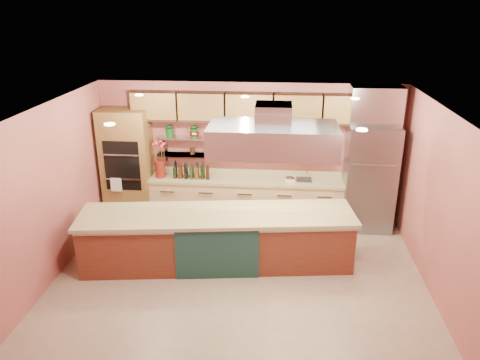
# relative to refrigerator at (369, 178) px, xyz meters

# --- Properties ---
(floor) EXTENTS (6.00, 5.00, 0.02)m
(floor) POSITION_rel_refrigerator_xyz_m (-2.35, -2.14, -1.06)
(floor) COLOR gray
(floor) RESTS_ON ground
(ceiling) EXTENTS (6.00, 5.00, 0.02)m
(ceiling) POSITION_rel_refrigerator_xyz_m (-2.35, -2.14, 1.75)
(ceiling) COLOR black
(ceiling) RESTS_ON wall_back
(wall_back) EXTENTS (6.00, 0.04, 2.80)m
(wall_back) POSITION_rel_refrigerator_xyz_m (-2.35, 0.36, 0.35)
(wall_back) COLOR #A4544D
(wall_back) RESTS_ON floor
(wall_front) EXTENTS (6.00, 0.04, 2.80)m
(wall_front) POSITION_rel_refrigerator_xyz_m (-2.35, -4.64, 0.35)
(wall_front) COLOR #A4544D
(wall_front) RESTS_ON floor
(wall_left) EXTENTS (0.04, 5.00, 2.80)m
(wall_left) POSITION_rel_refrigerator_xyz_m (-5.35, -2.14, 0.35)
(wall_left) COLOR #A4544D
(wall_left) RESTS_ON floor
(wall_right) EXTENTS (0.04, 5.00, 2.80)m
(wall_right) POSITION_rel_refrigerator_xyz_m (0.65, -2.14, 0.35)
(wall_right) COLOR #A4544D
(wall_right) RESTS_ON floor
(oven_stack) EXTENTS (0.95, 0.64, 2.30)m
(oven_stack) POSITION_rel_refrigerator_xyz_m (-4.80, 0.04, 0.10)
(oven_stack) COLOR brown
(oven_stack) RESTS_ON floor
(refrigerator) EXTENTS (0.95, 0.72, 2.10)m
(refrigerator) POSITION_rel_refrigerator_xyz_m (0.00, 0.00, 0.00)
(refrigerator) COLOR gray
(refrigerator) RESTS_ON floor
(back_counter) EXTENTS (3.84, 0.64, 0.93)m
(back_counter) POSITION_rel_refrigerator_xyz_m (-2.40, 0.06, -0.58)
(back_counter) COLOR tan
(back_counter) RESTS_ON floor
(wall_shelf_lower) EXTENTS (3.60, 0.26, 0.03)m
(wall_shelf_lower) POSITION_rel_refrigerator_xyz_m (-2.40, 0.23, 0.30)
(wall_shelf_lower) COLOR #A7ABAE
(wall_shelf_lower) RESTS_ON wall_back
(wall_shelf_upper) EXTENTS (3.60, 0.26, 0.03)m
(wall_shelf_upper) POSITION_rel_refrigerator_xyz_m (-2.40, 0.23, 0.65)
(wall_shelf_upper) COLOR #A7ABAE
(wall_shelf_upper) RESTS_ON wall_back
(upper_cabinets) EXTENTS (4.60, 0.36, 0.55)m
(upper_cabinets) POSITION_rel_refrigerator_xyz_m (-2.35, 0.18, 1.30)
(upper_cabinets) COLOR brown
(upper_cabinets) RESTS_ON wall_back
(range_hood) EXTENTS (2.00, 1.00, 0.45)m
(range_hood) POSITION_rel_refrigerator_xyz_m (-1.86, -1.63, 1.20)
(range_hood) COLOR #A7ABAE
(range_hood) RESTS_ON ceiling
(ceiling_downlights) EXTENTS (4.00, 2.80, 0.02)m
(ceiling_downlights) POSITION_rel_refrigerator_xyz_m (-2.35, -1.94, 1.72)
(ceiling_downlights) COLOR #FFE5A5
(ceiling_downlights) RESTS_ON ceiling
(island) EXTENTS (4.59, 1.53, 0.94)m
(island) POSITION_rel_refrigerator_xyz_m (-2.76, -1.63, -0.58)
(island) COLOR brown
(island) RESTS_ON floor
(flower_vase) EXTENTS (0.22, 0.22, 0.35)m
(flower_vase) POSITION_rel_refrigerator_xyz_m (-4.13, 0.01, 0.05)
(flower_vase) COLOR maroon
(flower_vase) RESTS_ON back_counter
(oil_bottle_cluster) EXTENTS (0.79, 0.23, 0.25)m
(oil_bottle_cluster) POSITION_rel_refrigerator_xyz_m (-3.49, 0.01, 0.01)
(oil_bottle_cluster) COLOR black
(oil_bottle_cluster) RESTS_ON back_counter
(kitchen_scale) EXTENTS (0.20, 0.16, 0.10)m
(kitchen_scale) POSITION_rel_refrigerator_xyz_m (-1.52, 0.01, -0.07)
(kitchen_scale) COLOR silver
(kitchen_scale) RESTS_ON back_counter
(bar_faucet) EXTENTS (0.04, 0.04, 0.21)m
(bar_faucet) POSITION_rel_refrigerator_xyz_m (-1.20, 0.11, -0.02)
(bar_faucet) COLOR silver
(bar_faucet) RESTS_ON back_counter
(copper_kettle) EXTENTS (0.24, 0.24, 0.15)m
(copper_kettle) POSITION_rel_refrigerator_xyz_m (-3.45, 0.23, 0.74)
(copper_kettle) COLOR #B7492A
(copper_kettle) RESTS_ON wall_shelf_upper
(green_canister) EXTENTS (0.17, 0.17, 0.20)m
(green_canister) POSITION_rel_refrigerator_xyz_m (-2.75, 0.23, 0.76)
(green_canister) COLOR #0D4015
(green_canister) RESTS_ON wall_shelf_upper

